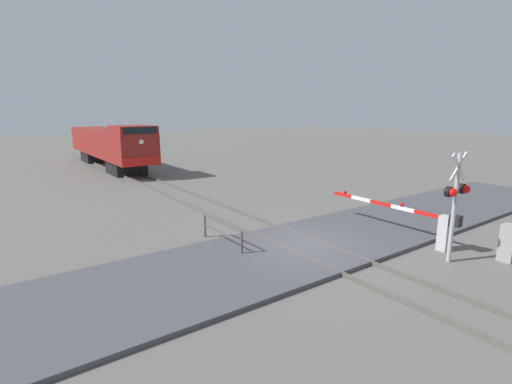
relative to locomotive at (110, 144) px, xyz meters
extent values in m
plane|color=#605E59|center=(0.00, -25.01, -2.01)|extent=(160.00, 160.00, 0.00)
cube|color=#59544C|center=(-0.72, -25.01, -1.94)|extent=(0.08, 80.00, 0.15)
cube|color=#59544C|center=(0.72, -25.01, -1.94)|extent=(0.08, 80.00, 0.15)
cube|color=#47474C|center=(0.00, -25.01, -1.94)|extent=(36.00, 4.94, 0.14)
cube|color=black|center=(0.00, -4.32, -1.49)|extent=(2.40, 3.20, 1.05)
cube|color=black|center=(0.00, 4.89, -1.49)|extent=(2.40, 3.20, 1.05)
cube|color=maroon|center=(0.00, 0.29, 0.15)|extent=(2.82, 16.75, 2.23)
cube|color=maroon|center=(0.00, -6.48, 1.55)|extent=(2.76, 3.22, 0.57)
cube|color=black|center=(0.00, -8.12, 1.55)|extent=(2.40, 0.06, 0.46)
cube|color=red|center=(0.00, -8.13, -0.61)|extent=(2.68, 0.08, 0.64)
sphere|color=#F2EACC|center=(0.00, -8.14, 0.77)|extent=(0.36, 0.36, 0.36)
cylinder|color=#ADADB2|center=(3.06, -28.78, -0.19)|extent=(0.14, 0.14, 3.65)
cube|color=white|center=(3.06, -28.78, 1.19)|extent=(0.95, 0.04, 0.95)
cube|color=white|center=(3.06, -28.78, 1.19)|extent=(0.95, 0.04, 0.95)
cube|color=black|center=(3.06, -28.78, 0.44)|extent=(1.04, 0.08, 0.08)
sphere|color=red|center=(2.64, -28.88, 0.44)|extent=(0.28, 0.28, 0.28)
sphere|color=red|center=(3.48, -28.88, 0.44)|extent=(0.28, 0.28, 0.28)
cylinder|color=black|center=(2.64, -28.76, 0.44)|extent=(0.34, 0.14, 0.34)
cylinder|color=black|center=(3.48, -28.76, 0.44)|extent=(0.34, 0.14, 0.34)
cube|color=silver|center=(3.94, -28.10, -1.37)|extent=(0.36, 0.36, 1.29)
cube|color=black|center=(3.94, -28.45, -0.82)|extent=(0.28, 0.36, 0.40)
cube|color=red|center=(3.94, -27.39, -0.82)|extent=(0.10, 1.02, 0.14)
cube|color=white|center=(3.94, -26.38, -0.82)|extent=(0.10, 1.02, 0.14)
cube|color=red|center=(3.94, -25.36, -0.82)|extent=(0.10, 1.02, 0.14)
cube|color=white|center=(3.94, -24.35, -0.82)|extent=(0.10, 1.02, 0.14)
cube|color=red|center=(3.94, -23.33, -0.82)|extent=(0.10, 1.02, 0.14)
sphere|color=red|center=(3.94, -26.32, -0.68)|extent=(0.14, 0.14, 0.14)
sphere|color=red|center=(3.94, -23.43, -0.68)|extent=(0.14, 0.14, 0.14)
cube|color=#999993|center=(4.73, -29.88, -1.38)|extent=(0.51, 0.45, 1.26)
cylinder|color=#4C4742|center=(-2.34, -24.39, -1.54)|extent=(0.08, 0.08, 0.95)
cylinder|color=#4C4742|center=(-2.34, -21.75, -1.54)|extent=(0.08, 0.08, 0.95)
cylinder|color=#4C4742|center=(-2.34, -23.07, -1.10)|extent=(0.06, 2.64, 0.06)
cylinder|color=#4C4742|center=(-2.34, -23.07, -1.49)|extent=(0.06, 2.64, 0.06)
camera|label=1|loc=(-9.20, -34.72, 2.97)|focal=26.72mm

